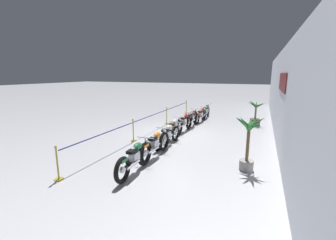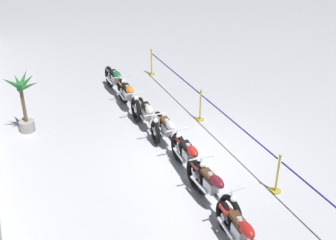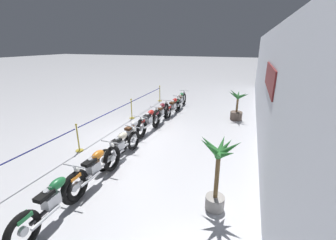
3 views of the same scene
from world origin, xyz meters
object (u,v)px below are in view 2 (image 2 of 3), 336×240
at_px(motorcycle_green_7, 116,82).
at_px(stanchion_far_right, 152,66).
at_px(stanchion_mid_left, 277,179).
at_px(stanchion_mid_right, 200,110).
at_px(motorcycle_silver_4, 168,133).
at_px(potted_palm_left_of_row, 23,100).
at_px(motorcycle_orange_6, 129,97).
at_px(stanchion_far_left, 263,151).
at_px(motorcycle_maroon_2, 212,190).
at_px(motorcycle_red_1, 241,236).
at_px(motorcycle_red_3, 189,160).
at_px(motorcycle_cream_5, 148,116).

bearing_deg(motorcycle_green_7, stanchion_far_right, -54.37).
height_order(stanchion_mid_left, stanchion_mid_right, same).
relative_size(motorcycle_silver_4, potted_palm_left_of_row, 1.16).
bearing_deg(motorcycle_orange_6, motorcycle_green_7, -0.24).
relative_size(motorcycle_silver_4, motorcycle_orange_6, 0.92).
bearing_deg(stanchion_far_left, motorcycle_orange_6, 20.98).
bearing_deg(stanchion_far_left, potted_palm_left_of_row, 47.23).
bearing_deg(potted_palm_left_of_row, motorcycle_green_7, -64.56).
distance_m(potted_palm_left_of_row, stanchion_mid_right, 5.31).
xyz_separation_m(motorcycle_green_7, stanchion_far_left, (-6.24, -1.84, 0.27)).
relative_size(motorcycle_maroon_2, motorcycle_orange_6, 0.97).
height_order(motorcycle_green_7, stanchion_mid_right, stanchion_mid_right).
height_order(motorcycle_orange_6, potted_palm_left_of_row, potted_palm_left_of_row).
xyz_separation_m(motorcycle_red_1, motorcycle_red_3, (2.76, -0.22, 0.02)).
height_order(motorcycle_orange_6, stanchion_mid_left, stanchion_mid_left).
distance_m(motorcycle_silver_4, stanchion_far_right, 5.60).
height_order(motorcycle_silver_4, potted_palm_left_of_row, potted_palm_left_of_row).
relative_size(potted_palm_left_of_row, stanchion_far_right, 1.78).
distance_m(motorcycle_red_3, potted_palm_left_of_row, 5.30).
bearing_deg(stanchion_far_right, potted_palm_left_of_row, 119.39).
distance_m(stanchion_far_left, stanchion_mid_left, 0.77).
xyz_separation_m(motorcycle_maroon_2, motorcycle_red_3, (1.30, -0.06, -0.00)).
xyz_separation_m(stanchion_mid_left, stanchion_far_right, (8.22, 0.00, 0.00)).
xyz_separation_m(motorcycle_red_1, motorcycle_green_7, (8.27, 0.01, 0.02)).
bearing_deg(stanchion_far_right, motorcycle_cream_5, 157.67).
bearing_deg(stanchion_far_right, motorcycle_orange_6, 145.95).
relative_size(motorcycle_orange_6, potted_palm_left_of_row, 1.27).
xyz_separation_m(motorcycle_orange_6, stanchion_mid_left, (-5.48, -1.85, -0.13)).
relative_size(stanchion_mid_right, stanchion_far_right, 1.00).
distance_m(motorcycle_silver_4, stanchion_far_left, 2.71).
xyz_separation_m(motorcycle_orange_6, motorcycle_green_7, (1.42, -0.01, -0.01)).
bearing_deg(motorcycle_orange_6, motorcycle_cream_5, -175.53).
relative_size(stanchion_far_left, stanchion_far_right, 11.59).
bearing_deg(potted_palm_left_of_row, motorcycle_cream_5, -112.12).
distance_m(motorcycle_maroon_2, stanchion_far_right, 8.31).
bearing_deg(stanchion_far_left, stanchion_mid_right, 0.00).
xyz_separation_m(motorcycle_green_7, potted_palm_left_of_row, (-1.54, 3.24, 0.56)).
bearing_deg(potted_palm_left_of_row, stanchion_mid_right, -105.14).
xyz_separation_m(motorcycle_maroon_2, motorcycle_orange_6, (5.40, 0.17, -0.00)).
relative_size(motorcycle_orange_6, motorcycle_green_7, 1.04).
distance_m(motorcycle_red_3, motorcycle_orange_6, 4.11).
xyz_separation_m(motorcycle_red_3, stanchion_far_left, (-0.72, -1.62, 0.27)).
bearing_deg(motorcycle_cream_5, stanchion_mid_right, -90.49).
bearing_deg(motorcycle_silver_4, stanchion_far_right, -16.34).
xyz_separation_m(motorcycle_red_1, motorcycle_silver_4, (4.22, -0.26, 0.01)).
distance_m(motorcycle_silver_4, stanchion_mid_left, 3.25).
xyz_separation_m(motorcycle_maroon_2, potted_palm_left_of_row, (5.27, 3.40, 0.55)).
xyz_separation_m(motorcycle_cream_5, motorcycle_green_7, (2.90, 0.11, 0.01)).
bearing_deg(motorcycle_cream_5, motorcycle_red_3, -177.49).
xyz_separation_m(motorcycle_maroon_2, stanchion_far_right, (8.13, -1.68, -0.13)).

